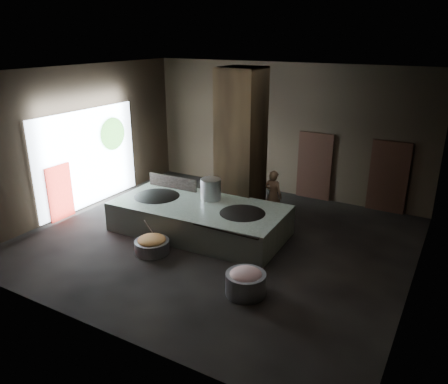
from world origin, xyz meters
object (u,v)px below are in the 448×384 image
Objects in this scene: veg_basin at (152,246)px; meat_basin at (246,284)px; cook at (273,195)px; wok_right at (242,216)px; hearth_platform at (199,218)px; wok_left at (157,199)px; stock_pot at (211,190)px.

meat_basin is at bearing -9.61° from veg_basin.
veg_basin is 3.03m from meat_basin.
meat_basin is (1.14, -4.04, -0.54)m from cook.
wok_right is 1.60× the size of veg_basin.
wok_right reaches higher than meat_basin.
hearth_platform is 3.41× the size of wok_right.
wok_right is (2.80, 0.10, 0.00)m from wok_left.
wok_right reaches higher than veg_basin.
stock_pot reaches higher than meat_basin.
stock_pot reaches higher than wok_left.
stock_pot is 3.82m from meat_basin.
cook is (2.90, 1.93, 0.03)m from wok_left.
wok_right is 2.59m from meat_basin.
hearth_platform is at bearing -95.19° from stock_pot.
cook reaches higher than wok_right.
stock_pot is at bearing 21.80° from wok_left.
wok_left is at bearing 152.41° from meat_basin.
hearth_platform is 5.50× the size of meat_basin.
cook reaches higher than veg_basin.
cook is (1.40, 1.33, -0.35)m from stock_pot.
veg_basin is at bearing -105.78° from hearth_platform.
wok_right is at bearing -0.13° from hearth_platform.
stock_pot is at bearing 133.13° from meat_basin.
veg_basin is at bearing 170.39° from meat_basin.
meat_basin is at bearing 114.88° from cook.
wok_left is at bearing 179.72° from hearth_platform.
wok_left is 1.07× the size of wok_right.
meat_basin is at bearing -42.10° from hearth_platform.
hearth_platform is at bearing 140.16° from meat_basin.
meat_basin is at bearing -27.59° from wok_left.
wok_left is 2.42× the size of stock_pot.
cook is 1.74× the size of veg_basin.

